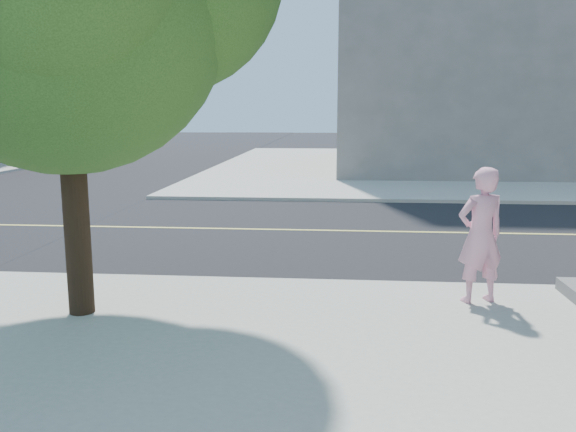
{
  "coord_description": "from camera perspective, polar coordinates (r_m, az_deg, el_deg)",
  "views": [
    {
      "loc": [
        5.1,
        -9.19,
        2.77
      ],
      "look_at": [
        4.38,
        -0.9,
        1.3
      ],
      "focal_mm": 36.98,
      "sensor_mm": 36.0,
      "label": 1
    }
  ],
  "objects": [
    {
      "name": "man_on_phone",
      "position": [
        8.65,
        18.02,
        -1.79
      ],
      "size": [
        0.81,
        0.66,
        1.91
      ],
      "primitive_type": "imported",
      "rotation": [
        0.0,
        0.0,
        3.49
      ],
      "color": "pink",
      "rests_on": "sidewalk_se"
    },
    {
      "name": "road_ew",
      "position": [
        14.87,
        -15.23,
        -1.05
      ],
      "size": [
        140.0,
        9.0,
        0.01
      ],
      "primitive_type": "cube",
      "color": "black",
      "rests_on": "ground"
    },
    {
      "name": "sidewalk_ne",
      "position": [
        31.93,
        20.23,
        4.54
      ],
      "size": [
        29.0,
        25.0,
        0.12
      ],
      "primitive_type": "cube",
      "color": "#A7A59A",
      "rests_on": "ground"
    },
    {
      "name": "ground",
      "position": [
        10.87,
        -23.38,
        -5.59
      ],
      "size": [
        140.0,
        140.0,
        0.0
      ],
      "primitive_type": "plane",
      "color": "black",
      "rests_on": "ground"
    },
    {
      "name": "filler_ne",
      "position": [
        32.72,
        21.65,
        16.98
      ],
      "size": [
        18.0,
        16.0,
        14.0
      ],
      "primitive_type": "cube",
      "color": "slate",
      "rests_on": "sidewalk_ne"
    }
  ]
}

